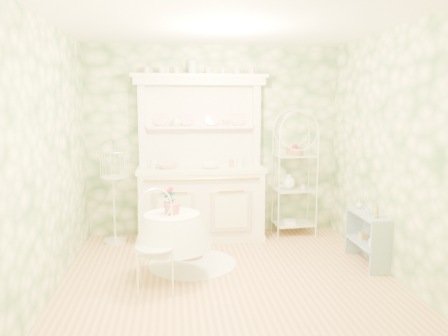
{
  "coord_description": "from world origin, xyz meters",
  "views": [
    {
      "loc": [
        -0.58,
        -4.45,
        1.89
      ],
      "look_at": [
        0.0,
        0.5,
        1.15
      ],
      "focal_mm": 35.0,
      "sensor_mm": 36.0,
      "label": 1
    }
  ],
  "objects": [
    {
      "name": "bowl_white",
      "position": [
        -0.08,
        1.43,
        1.02
      ],
      "size": [
        0.32,
        0.32,
        0.08
      ],
      "primitive_type": "imported",
      "rotation": [
        0.0,
        0.0,
        0.33
      ],
      "color": "white",
      "rests_on": "kitchen_dresser"
    },
    {
      "name": "cup_left",
      "position": [
        -0.53,
        1.66,
        1.61
      ],
      "size": [
        0.14,
        0.14,
        0.1
      ],
      "primitive_type": "imported",
      "rotation": [
        0.0,
        0.0,
        0.16
      ],
      "color": "white",
      "rests_on": "kitchen_dresser"
    },
    {
      "name": "birdcage_stand",
      "position": [
        -1.39,
        1.46,
        0.68
      ],
      "size": [
        0.33,
        0.33,
        1.36
      ],
      "primitive_type": "cube",
      "rotation": [
        0.0,
        0.0,
        0.02
      ],
      "color": "white",
      "rests_on": "floor"
    },
    {
      "name": "wall_right",
      "position": [
        1.8,
        0.0,
        1.35
      ],
      "size": [
        3.6,
        3.6,
        0.0
      ],
      "primitive_type": "plane",
      "color": "#F1F0B8",
      "rests_on": "floor"
    },
    {
      "name": "bottle_blue",
      "position": [
        1.64,
        0.26,
        0.65
      ],
      "size": [
        0.06,
        0.06,
        0.11
      ],
      "primitive_type": "imported",
      "rotation": [
        0.0,
        0.0,
        -0.39
      ],
      "color": "#ABC1DC",
      "rests_on": "side_shelf"
    },
    {
      "name": "lace_rug",
      "position": [
        -0.37,
        0.52,
        0.0
      ],
      "size": [
        1.31,
        1.31,
        0.01
      ],
      "primitive_type": "cylinder",
      "rotation": [
        0.0,
        0.0,
        -0.3
      ],
      "color": "white",
      "rests_on": "floor"
    },
    {
      "name": "side_shelf",
      "position": [
        1.68,
        0.29,
        0.28
      ],
      "size": [
        0.28,
        0.67,
        0.56
      ],
      "primitive_type": "cube",
      "rotation": [
        0.0,
        0.0,
        -0.06
      ],
      "color": "#8FA8B9",
      "rests_on": "floor"
    },
    {
      "name": "floor",
      "position": [
        0.0,
        0.0,
        0.0
      ],
      "size": [
        3.6,
        3.6,
        0.0
      ],
      "primitive_type": "plane",
      "color": "tan",
      "rests_on": "ground"
    },
    {
      "name": "wall_front",
      "position": [
        0.0,
        -1.8,
        1.35
      ],
      "size": [
        3.6,
        3.6,
        0.0
      ],
      "primitive_type": "plane",
      "color": "#F1F0B8",
      "rests_on": "floor"
    },
    {
      "name": "potted_geranium",
      "position": [
        -0.63,
        0.17,
        0.85
      ],
      "size": [
        0.14,
        0.1,
        0.27
      ],
      "primitive_type": "imported",
      "rotation": [
        0.0,
        0.0,
        -0.0
      ],
      "color": "#3F7238",
      "rests_on": "round_table"
    },
    {
      "name": "bowl_floral",
      "position": [
        -0.66,
        1.5,
        1.02
      ],
      "size": [
        0.32,
        0.32,
        0.07
      ],
      "primitive_type": "imported",
      "rotation": [
        0.0,
        0.0,
        0.16
      ],
      "color": "white",
      "rests_on": "kitchen_dresser"
    },
    {
      "name": "bottle_amber",
      "position": [
        1.68,
        0.1,
        0.68
      ],
      "size": [
        0.07,
        0.07,
        0.16
      ],
      "primitive_type": "imported",
      "rotation": [
        0.0,
        0.0,
        -0.18
      ],
      "color": "tan",
      "rests_on": "side_shelf"
    },
    {
      "name": "round_table",
      "position": [
        -0.6,
        0.14,
        0.37
      ],
      "size": [
        0.76,
        0.76,
        0.74
      ],
      "primitive_type": "cylinder",
      "rotation": [
        0.0,
        0.0,
        -0.14
      ],
      "color": "white",
      "rests_on": "floor"
    },
    {
      "name": "wall_back",
      "position": [
        0.0,
        1.8,
        1.35
      ],
      "size": [
        3.6,
        3.6,
        0.0
      ],
      "primitive_type": "plane",
      "color": "#F1F0B8",
      "rests_on": "floor"
    },
    {
      "name": "kitchen_dresser",
      "position": [
        -0.2,
        1.52,
        1.15
      ],
      "size": [
        1.87,
        0.61,
        2.29
      ],
      "primitive_type": "cube",
      "color": "white",
      "rests_on": "floor"
    },
    {
      "name": "wall_left",
      "position": [
        -1.8,
        0.0,
        1.35
      ],
      "size": [
        3.6,
        3.6,
        0.0
      ],
      "primitive_type": "plane",
      "color": "#F1F0B8",
      "rests_on": "floor"
    },
    {
      "name": "ceiling",
      "position": [
        0.0,
        0.0,
        2.7
      ],
      "size": [
        3.6,
        3.6,
        0.0
      ],
      "primitive_type": "plane",
      "color": "white",
      "rests_on": "floor"
    },
    {
      "name": "bakers_rack",
      "position": [
        1.15,
        1.58,
        0.88
      ],
      "size": [
        0.58,
        0.44,
        1.75
      ],
      "primitive_type": "cube",
      "rotation": [
        0.0,
        0.0,
        0.09
      ],
      "color": "white",
      "rests_on": "floor"
    },
    {
      "name": "bottle_glass",
      "position": [
        1.68,
        0.55,
        0.65
      ],
      "size": [
        0.08,
        0.08,
        0.09
      ],
      "primitive_type": "imported",
      "rotation": [
        0.0,
        0.0,
        -0.09
      ],
      "color": "silver",
      "rests_on": "side_shelf"
    },
    {
      "name": "floor_basket",
      "position": [
        -0.4,
        0.76,
        0.1
      ],
      "size": [
        0.38,
        0.38,
        0.19
      ],
      "primitive_type": "cylinder",
      "rotation": [
        0.0,
        0.0,
        0.34
      ],
      "color": "#B07B5A",
      "rests_on": "floor"
    },
    {
      "name": "cafe_chair",
      "position": [
        -0.78,
        -0.16,
        0.46
      ],
      "size": [
        0.5,
        0.5,
        0.92
      ],
      "primitive_type": "cube",
      "rotation": [
        0.0,
        0.0,
        0.22
      ],
      "color": "white",
      "rests_on": "floor"
    },
    {
      "name": "cup_right",
      "position": [
        0.16,
        1.68,
        1.61
      ],
      "size": [
        0.11,
        0.11,
        0.08
      ],
      "primitive_type": "imported",
      "rotation": [
        0.0,
        0.0,
        0.28
      ],
      "color": "white",
      "rests_on": "kitchen_dresser"
    }
  ]
}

